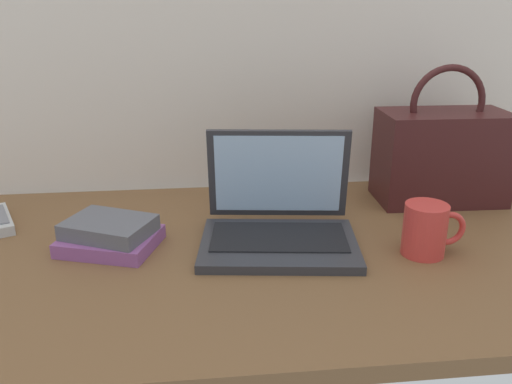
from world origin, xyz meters
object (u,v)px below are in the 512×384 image
(handbag, at_px, (441,155))
(laptop, at_px, (279,219))
(coffee_mug, at_px, (426,229))
(book_stack, at_px, (110,235))

(handbag, bearing_deg, laptop, -156.03)
(coffee_mug, distance_m, book_stack, 0.62)
(coffee_mug, distance_m, handbag, 0.33)
(handbag, bearing_deg, book_stack, -166.17)
(handbag, xyz_separation_m, book_stack, (-0.77, -0.19, -0.09))
(laptop, distance_m, coffee_mug, 0.29)
(coffee_mug, xyz_separation_m, handbag, (0.15, 0.28, 0.06))
(book_stack, bearing_deg, coffee_mug, -8.89)
(laptop, xyz_separation_m, coffee_mug, (0.27, -0.10, 0.01))
(coffee_mug, bearing_deg, book_stack, 171.11)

